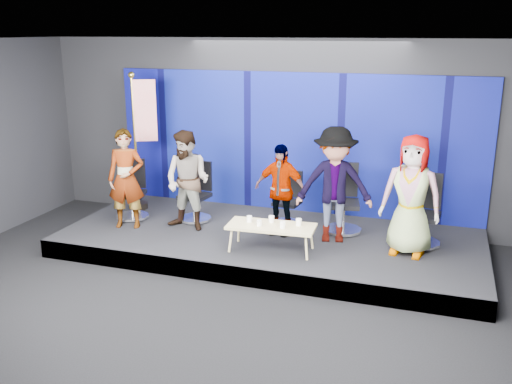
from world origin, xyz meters
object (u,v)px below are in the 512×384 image
panelist_b (188,181)px  mug_e (299,222)px  chair_d (343,210)px  mug_c (271,219)px  chair_c (288,207)px  mug_b (259,223)px  coffee_table (271,227)px  panelist_c (280,190)px  panelist_d (334,185)px  panelist_e (411,195)px  panelist_a (126,179)px  flag_stand (142,138)px  chair_e (422,222)px  chair_a (133,199)px  mug_a (249,219)px  chair_b (196,201)px

panelist_b → mug_e: (2.06, -0.39, -0.39)m
chair_d → mug_c: chair_d is taller
chair_c → mug_b: bearing=-86.7°
coffee_table → mug_c: mug_c is taller
coffee_table → mug_e: bearing=18.0°
panelist_c → panelist_d: (0.92, -0.04, 0.17)m
panelist_e → mug_c: 2.17m
panelist_a → panelist_c: size_ratio=1.12×
panelist_e → flag_stand: size_ratio=0.71×
mug_c → mug_e: size_ratio=0.98×
chair_d → mug_c: size_ratio=11.29×
chair_c → flag_stand: size_ratio=0.37×
chair_e → flag_stand: 5.27m
flag_stand → panelist_b: bearing=-58.1°
panelist_b → chair_c: (1.57, 0.78, -0.55)m
panelist_a → panelist_b: 1.08m
chair_c → mug_b: (-0.08, -1.38, 0.15)m
chair_a → mug_e: chair_a is taller
panelist_a → mug_c: (2.67, -0.16, -0.39)m
panelist_d → mug_c: (-0.87, -0.62, -0.47)m
chair_a → chair_e: chair_e is taller
panelist_d → panelist_e: bearing=-20.0°
panelist_a → chair_d: bearing=-2.0°
chair_d → mug_c: (-0.94, -1.12, 0.09)m
mug_c → mug_a: bearing=-163.0°
panelist_d → mug_c: bearing=-155.7°
panelist_d → mug_e: bearing=-135.1°
chair_b → flag_stand: flag_stand is taller
panelist_b → chair_c: size_ratio=1.81×
chair_b → mug_e: bearing=-15.1°
mug_a → mug_e: mug_e is taller
chair_a → panelist_e: (4.93, -0.20, 0.58)m
mug_b → mug_e: (0.57, 0.22, 0.01)m
chair_d → panelist_e: bearing=-42.4°
chair_b → chair_d: bearing=12.7°
panelist_d → mug_c: 1.16m
chair_b → chair_c: chair_b is taller
panelist_a → chair_d: panelist_a is taller
mug_c → mug_e: mug_e is taller
panelist_a → panelist_e: 4.75m
mug_a → mug_b: bearing=-31.6°
chair_e → chair_b: bearing=-171.0°
chair_c → coffee_table: chair_c is taller
chair_a → panelist_a: (0.18, -0.47, 0.51)m
chair_b → panelist_e: bearing=0.6°
chair_a → panelist_e: size_ratio=0.57×
panelist_c → panelist_d: size_ratio=0.82×
panelist_b → mug_c: (1.61, -0.38, -0.39)m
chair_d → coffee_table: bearing=-136.7°
chair_e → mug_e: chair_e is taller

